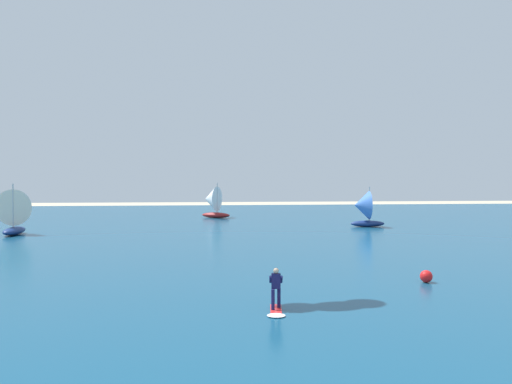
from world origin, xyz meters
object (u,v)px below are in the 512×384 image
Objects in this scene: sailboat_center_horizon at (363,208)px; marker_buoy at (426,276)px; sailboat_leading at (212,202)px; sailboat_far_right at (16,211)px; kitesurfer at (276,296)px.

marker_buoy is (-5.66, -28.19, -1.67)m from sailboat_center_horizon.
sailboat_leading is at bearing 103.85° from marker_buoy.
sailboat_far_right is 1.02× the size of sailboat_leading.
sailboat_center_horizon reaches higher than kitesurfer.
marker_buoy is (8.21, 4.62, -0.29)m from kitesurfer.
sailboat_far_right reaches higher than marker_buoy.
sailboat_center_horizon is at bearing 6.35° from sailboat_far_right.
sailboat_leading is at bearing 92.62° from kitesurfer.
sailboat_leading is (-2.13, 46.55, 1.52)m from kitesurfer.
sailboat_far_right is at bearing 125.12° from kitesurfer.
sailboat_leading is 7.50× the size of marker_buoy.
sailboat_leading is 1.07× the size of sailboat_center_horizon.
marker_buoy is at bearing 29.35° from kitesurfer.
sailboat_leading is (18.27, 17.55, -0.04)m from sailboat_far_right.
kitesurfer is at bearing -87.38° from sailboat_leading.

